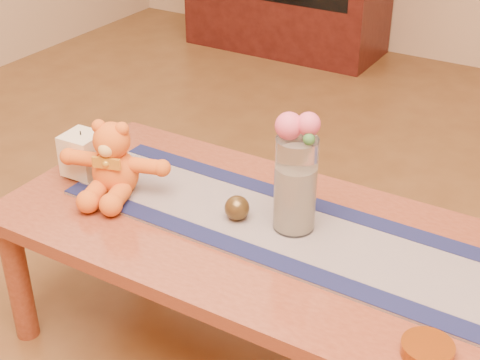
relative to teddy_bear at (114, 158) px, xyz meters
The scene contains 19 objects.
floor 0.71m from the teddy_bear, ahead, with size 5.50×5.50×0.00m, color brown.
coffee_table_top 0.46m from the teddy_bear, ahead, with size 1.40×0.70×0.04m, color maroon.
table_leg_fl 0.48m from the teddy_bear, 130.77° to the right, with size 0.07×0.07×0.41m, color maroon.
table_leg_bl 0.53m from the teddy_bear, 121.20° to the left, with size 0.07×0.07×0.41m, color maroon.
persian_runner 0.49m from the teddy_bear, ahead, with size 1.20×0.35×0.01m, color #1B1A4B.
runner_border_near 0.49m from the teddy_bear, ahead, with size 1.20×0.06×0.00m, color #14183E.
runner_border_far 0.54m from the teddy_bear, 25.25° to the left, with size 1.20×0.06×0.00m, color #14183E.
teddy_bear is the anchor object (origin of this frame).
pillar_candle 0.16m from the teddy_bear, 168.01° to the left, with size 0.11×0.11×0.13m, color beige.
candle_wick 0.16m from the teddy_bear, 168.01° to the left, with size 0.00×0.00×0.01m, color black.
glass_vase 0.53m from the teddy_bear, ahead, with size 0.11×0.11×0.26m, color silver.
potpourri_fill 0.53m from the teddy_bear, ahead, with size 0.09×0.09×0.18m, color beige.
rose_left 0.55m from the teddy_bear, ahead, with size 0.07×0.07×0.07m, color #DB4D66.
rose_right 0.59m from the teddy_bear, 10.03° to the left, with size 0.06×0.06×0.06m, color #DB4D66.
blue_flower_back 0.58m from the teddy_bear, 13.38° to the left, with size 0.04×0.04×0.04m, color #455995.
blue_flower_side 0.54m from the teddy_bear, 12.78° to the left, with size 0.04×0.04×0.04m, color #455995.
leaf_sprig 0.60m from the teddy_bear, ahead, with size 0.03×0.03×0.03m, color #33662D.
bronze_ball 0.38m from the teddy_bear, ahead, with size 0.07×0.07×0.07m, color #4C3719.
amber_dish 1.00m from the teddy_bear, 10.42° to the right, with size 0.11×0.11×0.03m, color #BF5914.
Camera 1 is at (0.76, -1.35, 1.48)m, focal length 51.96 mm.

